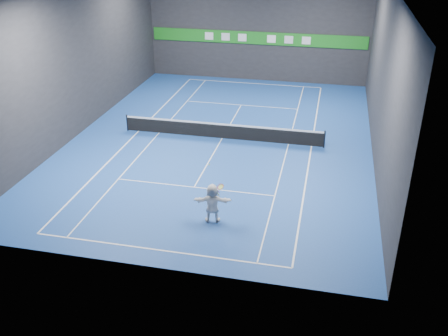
% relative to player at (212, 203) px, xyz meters
% --- Properties ---
extents(ground, '(26.00, 26.00, 0.00)m').
position_rel_player_xyz_m(ground, '(-1.66, 9.25, -0.92)').
color(ground, '#1A4394').
rests_on(ground, ground).
extents(wall_back, '(18.00, 0.10, 9.00)m').
position_rel_player_xyz_m(wall_back, '(-1.66, 22.25, 3.58)').
color(wall_back, '#262528').
rests_on(wall_back, ground).
extents(wall_front, '(18.00, 0.10, 9.00)m').
position_rel_player_xyz_m(wall_front, '(-1.66, -3.75, 3.58)').
color(wall_front, '#262528').
rests_on(wall_front, ground).
extents(wall_left, '(0.10, 26.00, 9.00)m').
position_rel_player_xyz_m(wall_left, '(-10.66, 9.25, 3.58)').
color(wall_left, '#262528').
rests_on(wall_left, ground).
extents(wall_right, '(0.10, 26.00, 9.00)m').
position_rel_player_xyz_m(wall_right, '(7.34, 9.25, 3.58)').
color(wall_right, '#262528').
rests_on(wall_right, ground).
extents(baseline_near, '(10.98, 0.08, 0.01)m').
position_rel_player_xyz_m(baseline_near, '(-1.66, -2.64, -0.92)').
color(baseline_near, white).
rests_on(baseline_near, ground).
extents(baseline_far, '(10.98, 0.08, 0.01)m').
position_rel_player_xyz_m(baseline_far, '(-1.66, 21.14, -0.92)').
color(baseline_far, white).
rests_on(baseline_far, ground).
extents(sideline_doubles_left, '(0.08, 23.78, 0.01)m').
position_rel_player_xyz_m(sideline_doubles_left, '(-7.15, 9.25, -0.92)').
color(sideline_doubles_left, white).
rests_on(sideline_doubles_left, ground).
extents(sideline_doubles_right, '(0.08, 23.78, 0.01)m').
position_rel_player_xyz_m(sideline_doubles_right, '(3.83, 9.25, -0.92)').
color(sideline_doubles_right, white).
rests_on(sideline_doubles_right, ground).
extents(sideline_singles_left, '(0.06, 23.78, 0.01)m').
position_rel_player_xyz_m(sideline_singles_left, '(-5.77, 9.25, -0.92)').
color(sideline_singles_left, white).
rests_on(sideline_singles_left, ground).
extents(sideline_singles_right, '(0.06, 23.78, 0.01)m').
position_rel_player_xyz_m(sideline_singles_right, '(2.45, 9.25, -0.92)').
color(sideline_singles_right, white).
rests_on(sideline_singles_right, ground).
extents(service_line_near, '(8.23, 0.06, 0.01)m').
position_rel_player_xyz_m(service_line_near, '(-1.66, 2.85, -0.92)').
color(service_line_near, white).
rests_on(service_line_near, ground).
extents(service_line_far, '(8.23, 0.06, 0.01)m').
position_rel_player_xyz_m(service_line_far, '(-1.66, 15.65, -0.92)').
color(service_line_far, white).
rests_on(service_line_far, ground).
extents(center_service_line, '(0.06, 12.80, 0.01)m').
position_rel_player_xyz_m(center_service_line, '(-1.66, 9.25, -0.92)').
color(center_service_line, white).
rests_on(center_service_line, ground).
extents(player, '(1.78, 0.85, 1.84)m').
position_rel_player_xyz_m(player, '(0.00, 0.00, 0.00)').
color(player, white).
rests_on(player, ground).
extents(tennis_ball, '(0.06, 0.06, 0.06)m').
position_rel_player_xyz_m(tennis_ball, '(-0.13, 0.05, 1.86)').
color(tennis_ball, '#CCE125').
rests_on(tennis_ball, player).
extents(tennis_net, '(12.50, 0.10, 1.07)m').
position_rel_player_xyz_m(tennis_net, '(-1.66, 9.25, -0.38)').
color(tennis_net, black).
rests_on(tennis_net, ground).
extents(sponsor_banner, '(17.64, 0.11, 1.00)m').
position_rel_player_xyz_m(sponsor_banner, '(-1.66, 22.19, 2.58)').
color(sponsor_banner, '#1B801E').
rests_on(sponsor_banner, wall_back).
extents(tennis_racket, '(0.40, 0.33, 0.63)m').
position_rel_player_xyz_m(tennis_racket, '(0.34, 0.05, 0.79)').
color(tennis_racket, red).
rests_on(tennis_racket, player).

